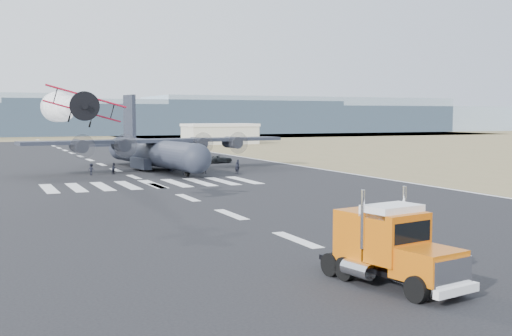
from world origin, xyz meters
TOP-DOWN VIEW (x-y plane):
  - ground at (0.00, 0.00)m, footprint 500.00×500.00m
  - scrub_far at (0.00, 230.00)m, footprint 500.00×80.00m
  - runway_markings at (0.00, 60.00)m, footprint 60.00×260.00m
  - ridge_seg_d at (0.00, 260.00)m, footprint 150.00×50.00m
  - ridge_seg_e at (65.00, 260.00)m, footprint 150.00×50.00m
  - ridge_seg_f at (130.00, 260.00)m, footprint 150.00×50.00m
  - ridge_seg_g at (195.00, 260.00)m, footprint 150.00×50.00m
  - hangar_right at (46.00, 150.00)m, footprint 20.50×12.50m
  - semi_truck at (-1.03, 0.05)m, footprint 4.24×9.04m
  - aerobatic_biplane at (-10.82, 31.33)m, footprint 6.72×6.20m
  - smoke_trail at (-9.02, 63.74)m, footprint 4.63×39.91m
  - transport_aircraft at (5.45, 69.70)m, footprint 40.59×33.33m
  - support_vehicle at (19.54, 79.28)m, footprint 5.30×3.64m
  - crew_a at (14.72, 59.18)m, footprint 0.77×0.80m
  - crew_b at (10.36, 60.57)m, footprint 1.03×0.90m
  - crew_c at (-4.81, 64.93)m, footprint 1.10×1.07m
  - crew_d at (6.98, 59.61)m, footprint 1.17×0.86m
  - crew_e at (7.03, 66.45)m, footprint 0.69×0.96m
  - crew_f at (10.12, 63.78)m, footprint 1.83×1.06m
  - crew_g at (16.01, 62.05)m, footprint 0.81×0.74m
  - crew_h at (-1.64, 65.01)m, footprint 0.93×0.88m

SIDE VIEW (x-z plane):
  - ground at x=0.00m, z-range 0.00..0.00m
  - scrub_far at x=0.00m, z-range 0.00..0.00m
  - runway_markings at x=0.00m, z-range 0.00..0.01m
  - support_vehicle at x=19.54m, z-range 0.00..1.35m
  - crew_c at x=-4.81m, z-range 0.00..1.63m
  - crew_h at x=-1.64m, z-range 0.00..1.64m
  - crew_a at x=14.72m, z-range 0.00..1.71m
  - crew_d at x=6.98m, z-range 0.00..1.79m
  - crew_e at x=7.03m, z-range 0.00..1.79m
  - crew_g at x=16.01m, z-range 0.00..1.80m
  - crew_b at x=10.36m, z-range 0.00..1.80m
  - crew_f at x=10.12m, z-range 0.00..1.88m
  - semi_truck at x=-1.03m, z-range -0.03..3.94m
  - hangar_right at x=46.00m, z-range 0.06..5.96m
  - transport_aircraft at x=5.45m, z-range -2.84..8.87m
  - ridge_seg_d at x=0.00m, z-range 0.00..13.00m
  - ridge_seg_g at x=195.00m, z-range 0.00..13.00m
  - ridge_seg_e at x=65.00m, z-range 0.00..15.00m
  - ridge_seg_f at x=130.00m, z-range 0.00..17.00m
  - aerobatic_biplane at x=-10.82m, z-range 7.34..10.86m
  - smoke_trail at x=-9.02m, z-range 7.22..11.56m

